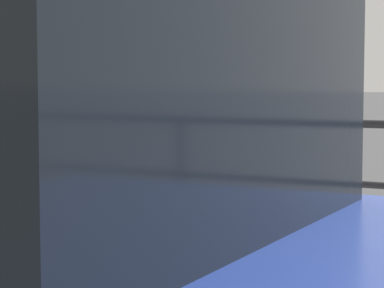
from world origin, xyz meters
name	(u,v)px	position (x,y,z in m)	size (l,w,h in m)	color
parking_meter	(285,149)	(-0.27, 0.45, 1.17)	(0.18, 0.20, 1.37)	slate
pedestrian_at_meter	(166,149)	(-0.93, 0.51, 1.14)	(0.64, 0.45, 1.72)	black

